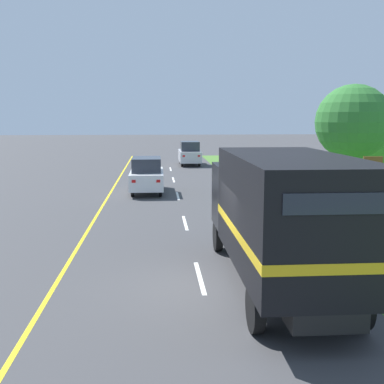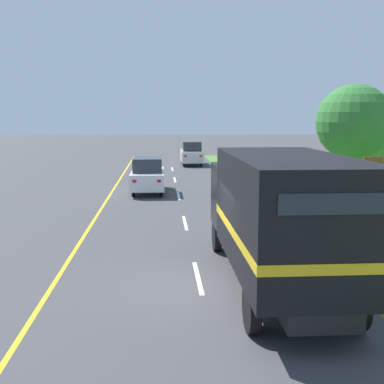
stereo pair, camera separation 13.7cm
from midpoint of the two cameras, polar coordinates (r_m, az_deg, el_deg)
ground_plane at (r=12.27m, az=1.29°, el=-11.14°), size 200.00×200.00×0.00m
edge_line_yellow at (r=23.91m, az=-10.14°, el=-1.32°), size 0.12×56.77×0.01m
centre_dash_near at (r=12.92m, az=1.01°, el=-10.07°), size 0.12×2.60×0.01m
centre_dash_mid_a at (r=19.27m, az=-0.63°, el=-3.66°), size 0.12×2.60×0.01m
centre_dash_mid_b at (r=25.74m, az=-1.44°, el=-0.45°), size 0.12×2.60×0.01m
centre_dash_far at (r=32.27m, az=-1.93°, el=1.46°), size 0.12×2.60×0.01m
centre_dash_farthest at (r=38.82m, az=-2.25°, el=2.74°), size 0.12×2.60×0.01m
horse_trailer_truck at (r=11.83m, az=10.45°, el=-2.48°), size 2.49×7.85×3.36m
lead_car_white at (r=26.81m, az=-5.12°, el=2.02°), size 1.80×4.37×1.97m
lead_car_silver_ahead at (r=41.93m, az=0.03°, el=4.61°), size 1.80×4.38×2.06m
highway_sign at (r=18.24m, az=18.68°, el=0.60°), size 2.21×0.09×2.79m
roadside_tree_near at (r=23.24m, az=18.81°, el=7.79°), size 3.42×3.42×5.66m
delineator_post at (r=16.56m, az=15.13°, el=-4.30°), size 0.08×0.08×0.95m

